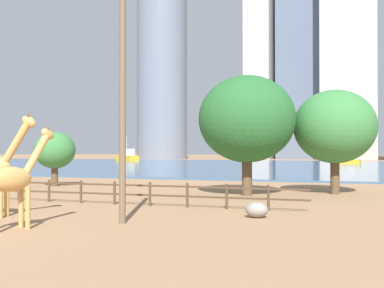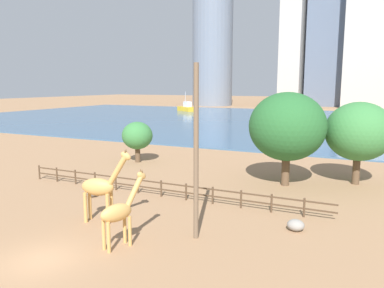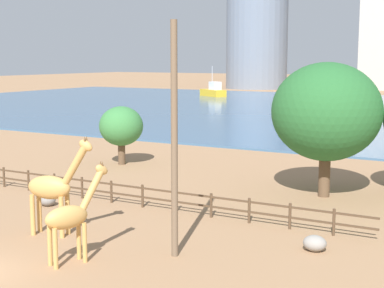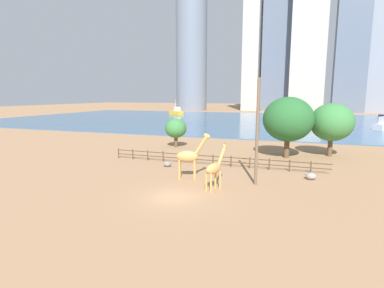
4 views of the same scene
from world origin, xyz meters
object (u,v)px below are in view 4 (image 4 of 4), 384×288
(tree_left_large, at_px, (332,122))
(boat_ferry, at_px, (311,117))
(utility_pole, at_px, (257,132))
(tree_right_tall, at_px, (288,119))
(tree_center_broad, at_px, (176,129))
(boulder_near_fence, at_px, (167,164))
(boat_barge, at_px, (176,112))
(boulder_by_pole, at_px, (311,176))
(giraffe_tall, at_px, (215,168))
(giraffe_companion, at_px, (189,156))

(tree_left_large, height_order, boat_ferry, tree_left_large)
(utility_pole, relative_size, tree_right_tall, 1.22)
(tree_left_large, xyz_separation_m, tree_center_broad, (-22.76, -0.15, -1.66))
(boulder_near_fence, relative_size, boat_ferry, 0.19)
(utility_pole, relative_size, boulder_near_fence, 10.73)
(tree_right_tall, distance_m, boat_barge, 92.16)
(utility_pole, distance_m, boulder_by_pole, 7.64)
(boulder_by_pole, distance_m, boat_barge, 102.27)
(tree_center_broad, relative_size, boat_ferry, 0.95)
(giraffe_tall, distance_m, giraffe_companion, 4.22)
(tree_right_tall, height_order, boat_ferry, tree_right_tall)
(tree_center_broad, bearing_deg, giraffe_tall, -59.06)
(giraffe_companion, relative_size, tree_right_tall, 0.59)
(boat_ferry, bearing_deg, boat_barge, 5.89)
(giraffe_tall, height_order, tree_center_broad, tree_center_broad)
(tree_left_large, bearing_deg, boulder_near_fence, -145.06)
(boulder_near_fence, bearing_deg, tree_right_tall, 37.49)
(boulder_by_pole, relative_size, tree_center_broad, 0.22)
(giraffe_tall, relative_size, tree_right_tall, 0.50)
(boulder_by_pole, distance_m, boat_ferry, 80.46)
(boulder_near_fence, bearing_deg, boulder_by_pole, -0.96)
(giraffe_companion, bearing_deg, boulder_near_fence, 122.61)
(boulder_near_fence, distance_m, boat_ferry, 82.30)
(tree_right_tall, bearing_deg, tree_left_large, 28.31)
(utility_pole, bearing_deg, giraffe_tall, -138.79)
(giraffe_tall, relative_size, boulder_near_fence, 4.45)
(tree_center_broad, height_order, tree_right_tall, tree_right_tall)
(giraffe_companion, height_order, boulder_by_pole, giraffe_companion)
(giraffe_tall, height_order, utility_pole, utility_pole)
(tree_right_tall, xyz_separation_m, boat_ferry, (5.70, 70.16, -4.26))
(giraffe_companion, bearing_deg, utility_pole, -11.60)
(utility_pole, distance_m, tree_center_broad, 22.40)
(giraffe_tall, distance_m, tree_right_tall, 17.78)
(giraffe_companion, relative_size, tree_left_large, 0.66)
(tree_left_large, distance_m, boat_ferry, 67.26)
(tree_center_broad, bearing_deg, boulder_by_pole, -33.37)
(tree_right_tall, bearing_deg, utility_pole, -99.45)
(utility_pole, bearing_deg, tree_left_large, 64.87)
(tree_left_large, height_order, boat_barge, tree_left_large)
(boulder_near_fence, bearing_deg, boat_ferry, 76.86)
(boulder_near_fence, bearing_deg, giraffe_tall, -41.46)
(tree_right_tall, xyz_separation_m, boat_barge, (-48.07, 78.54, -3.87))
(giraffe_tall, bearing_deg, boulder_near_fence, 71.29)
(boulder_near_fence, height_order, tree_right_tall, tree_right_tall)
(giraffe_companion, bearing_deg, tree_center_broad, 102.79)
(utility_pole, relative_size, boat_ferry, 2.03)
(boat_ferry, xyz_separation_m, boat_barge, (-53.76, 8.38, 0.39))
(utility_pole, bearing_deg, tree_center_broad, 131.86)
(utility_pole, height_order, boulder_by_pole, utility_pole)
(boat_barge, bearing_deg, boulder_near_fence, 144.49)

